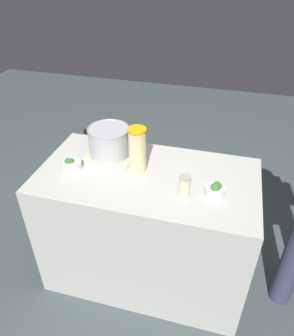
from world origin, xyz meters
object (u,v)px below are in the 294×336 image
(cooking_pot, at_px, (109,141))
(broccoli_bowl_center, at_px, (72,164))
(lemonade_pitcher, at_px, (137,150))
(broccoli_bowl_front, at_px, (215,190))
(mason_jar, at_px, (184,186))

(cooking_pot, bearing_deg, broccoli_bowl_center, -129.30)
(lemonade_pitcher, bearing_deg, broccoli_bowl_front, -13.58)
(cooking_pot, bearing_deg, mason_jar, -28.20)
(cooking_pot, xyz_separation_m, mason_jar, (0.56, -0.30, -0.04))
(mason_jar, distance_m, broccoli_bowl_center, 0.74)
(mason_jar, xyz_separation_m, broccoli_bowl_front, (0.17, 0.06, -0.03))
(lemonade_pitcher, height_order, broccoli_bowl_front, lemonade_pitcher)
(cooking_pot, relative_size, broccoli_bowl_front, 3.05)
(cooking_pot, xyz_separation_m, lemonade_pitcher, (0.23, -0.12, 0.04))
(lemonade_pitcher, distance_m, broccoli_bowl_front, 0.52)
(mason_jar, xyz_separation_m, broccoli_bowl_center, (-0.73, 0.08, -0.04))
(broccoli_bowl_front, bearing_deg, lemonade_pitcher, 166.42)
(lemonade_pitcher, bearing_deg, broccoli_bowl_center, -166.75)
(mason_jar, bearing_deg, cooking_pot, 151.80)
(broccoli_bowl_front, bearing_deg, broccoli_bowl_center, 178.51)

